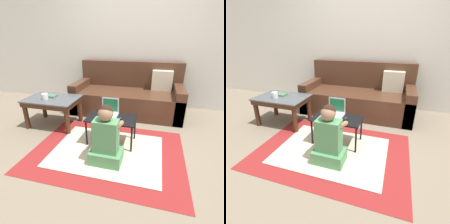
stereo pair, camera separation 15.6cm
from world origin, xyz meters
TOP-DOWN VIEW (x-y plane):
  - ground_plane at (0.00, 0.00)m, footprint 16.00×16.00m
  - wall_back at (0.00, 1.66)m, footprint 9.00×0.06m
  - area_rug at (0.01, -0.19)m, footprint 1.86×1.36m
  - couch at (0.03, 1.19)m, footprint 1.96×0.89m
  - coffee_table at (-1.02, 0.30)m, footprint 0.80×0.56m
  - laptop_desk at (0.01, 0.02)m, footprint 0.64×0.36m
  - laptop at (-0.04, 0.08)m, footprint 0.23×0.22m
  - computer_mouse at (0.12, 0.00)m, footprint 0.07×0.09m
  - person_seated at (0.06, -0.40)m, footprint 0.36×0.36m
  - cup_on_table at (-1.09, 0.23)m, footprint 0.09×0.09m
  - book_on_table at (-1.08, 0.36)m, footprint 0.17×0.13m

SIDE VIEW (x-z plane):
  - ground_plane at x=0.00m, z-range 0.00..0.00m
  - area_rug at x=0.01m, z-range 0.00..0.01m
  - couch at x=0.03m, z-range -0.15..0.76m
  - person_seated at x=0.06m, z-range -0.05..0.66m
  - laptop_desk at x=0.01m, z-range 0.14..0.51m
  - coffee_table at x=-1.02m, z-range 0.15..0.61m
  - computer_mouse at x=0.12m, z-range 0.37..0.40m
  - laptop at x=-0.04m, z-range 0.30..0.52m
  - book_on_table at x=-1.08m, z-range 0.46..0.48m
  - cup_on_table at x=-1.09m, z-range 0.46..0.54m
  - wall_back at x=0.00m, z-range 0.00..2.50m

